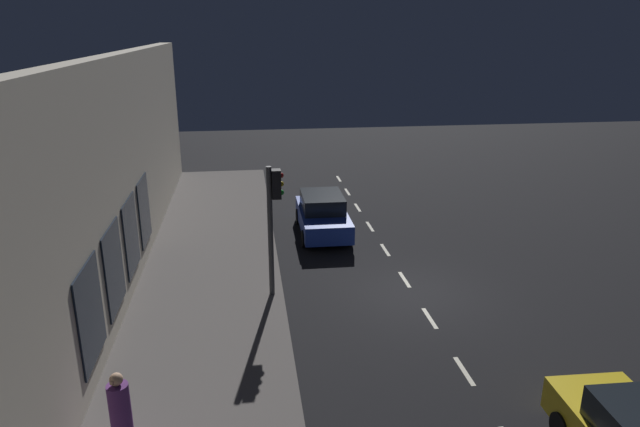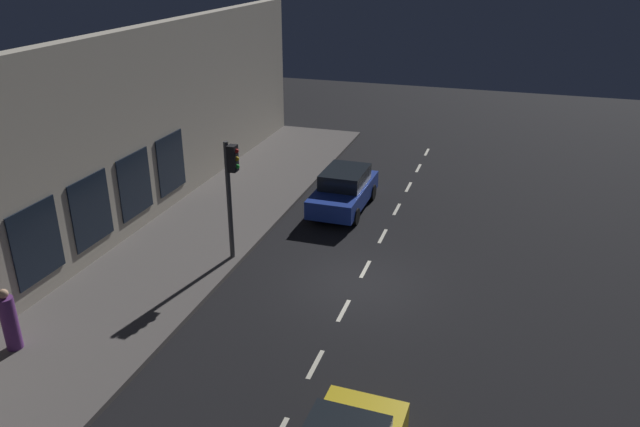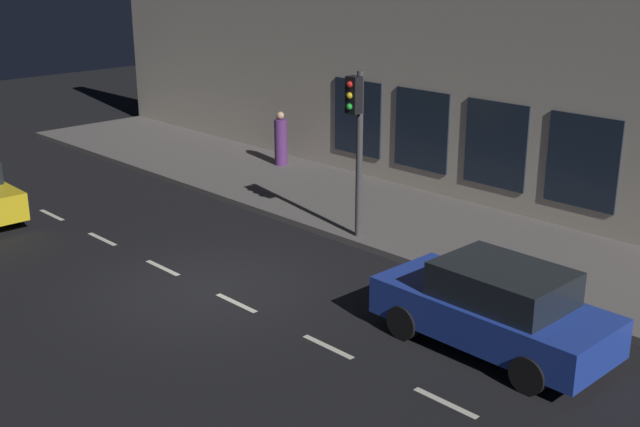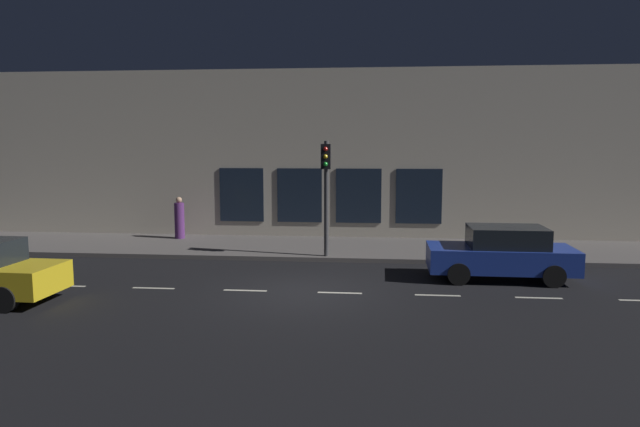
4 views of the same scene
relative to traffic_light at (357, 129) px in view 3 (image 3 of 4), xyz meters
name	(u,v)px [view 3 (image 3 of 4)]	position (x,y,z in m)	size (l,w,h in m)	color
ground_plane	(206,289)	(-4.24, 0.25, -2.78)	(60.00, 60.00, 0.00)	black
sidewalk	(401,219)	(2.01, 0.25, -2.71)	(4.50, 32.00, 0.15)	#5B5654
building_facade	(468,75)	(4.56, 0.25, 0.74)	(0.65, 32.00, 7.06)	beige
lane_centre_line	(236,303)	(-4.24, -0.75, -2.78)	(0.12, 27.20, 0.01)	beige
traffic_light	(357,129)	(0.00, 0.00, 0.00)	(0.50, 0.32, 3.95)	#424244
parked_car_1	(495,308)	(-2.19, -5.42, -1.99)	(1.94, 4.23, 1.58)	#1E389E
pedestrian_0	(281,141)	(3.24, 6.31, -1.85)	(0.54, 0.54, 1.70)	#5B2D70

